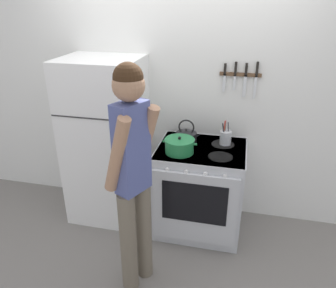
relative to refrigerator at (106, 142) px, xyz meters
name	(u,v)px	position (x,y,z in m)	size (l,w,h in m)	color
ground_plane	(176,203)	(0.66, 0.31, -0.83)	(14.00, 14.00, 0.00)	slate
wall_back	(178,94)	(0.66, 0.34, 0.44)	(10.00, 0.06, 2.55)	silver
refrigerator	(106,142)	(0.00, 0.00, 0.00)	(0.74, 0.65, 1.67)	white
stove_range	(199,189)	(0.96, -0.06, -0.38)	(0.82, 0.72, 0.88)	silver
dutch_oven_pot	(179,146)	(0.78, -0.16, 0.12)	(0.31, 0.27, 0.16)	#237A42
tea_kettle	(186,135)	(0.79, 0.11, 0.11)	(0.25, 0.20, 0.22)	black
utensil_jar	(225,137)	(1.17, 0.11, 0.12)	(0.11, 0.11, 0.25)	#B7BABF
person	(133,172)	(0.58, -0.85, 0.20)	(0.40, 0.44, 1.81)	#6B6051
wall_knife_strip	(241,74)	(1.26, 0.29, 0.69)	(0.38, 0.03, 0.34)	brown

